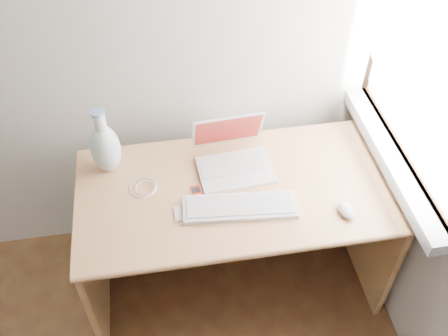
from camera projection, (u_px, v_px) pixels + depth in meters
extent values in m
cube|color=white|center=(442.00, 48.00, 1.74)|extent=(0.01, 0.90, 1.00)
cube|color=gray|center=(390.00, 158.00, 2.11)|extent=(0.10, 0.96, 0.06)
cube|color=white|center=(424.00, 42.00, 1.71)|extent=(0.02, 0.84, 0.92)
cube|color=tan|center=(237.00, 189.00, 2.11)|extent=(1.35, 0.67, 0.03)
cube|color=tan|center=(94.00, 258.00, 2.29)|extent=(0.03, 0.63, 0.68)
cube|color=tan|center=(367.00, 222.00, 2.44)|extent=(0.03, 0.63, 0.68)
cube|color=tan|center=(224.00, 174.00, 2.50)|extent=(1.29, 0.03, 0.44)
cube|color=white|center=(235.00, 170.00, 2.16)|extent=(0.33, 0.24, 0.02)
cube|color=silver|center=(235.00, 169.00, 2.15)|extent=(0.30, 0.14, 0.00)
cube|color=white|center=(231.00, 135.00, 2.16)|extent=(0.32, 0.10, 0.20)
cube|color=maroon|center=(231.00, 135.00, 2.16)|extent=(0.30, 0.08, 0.18)
cube|color=white|center=(240.00, 207.00, 2.01)|extent=(0.47, 0.18, 0.02)
cube|color=silver|center=(240.00, 205.00, 2.00)|extent=(0.44, 0.15, 0.00)
ellipsoid|color=white|center=(346.00, 210.00, 1.99)|extent=(0.08, 0.11, 0.03)
cube|color=#AD1F0C|center=(197.00, 194.00, 2.07)|extent=(0.05, 0.09, 0.01)
cube|color=black|center=(197.00, 193.00, 2.07)|extent=(0.04, 0.04, 0.00)
torus|color=white|center=(143.00, 187.00, 2.10)|extent=(0.12, 0.12, 0.01)
cube|color=white|center=(178.00, 214.00, 2.00)|extent=(0.03, 0.08, 0.01)
ellipsoid|color=white|center=(106.00, 149.00, 2.09)|extent=(0.13, 0.13, 0.24)
cylinder|color=white|center=(100.00, 122.00, 1.99)|extent=(0.05, 0.05, 0.10)
cylinder|color=#83A6D2|center=(97.00, 112.00, 1.95)|extent=(0.06, 0.06, 0.01)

